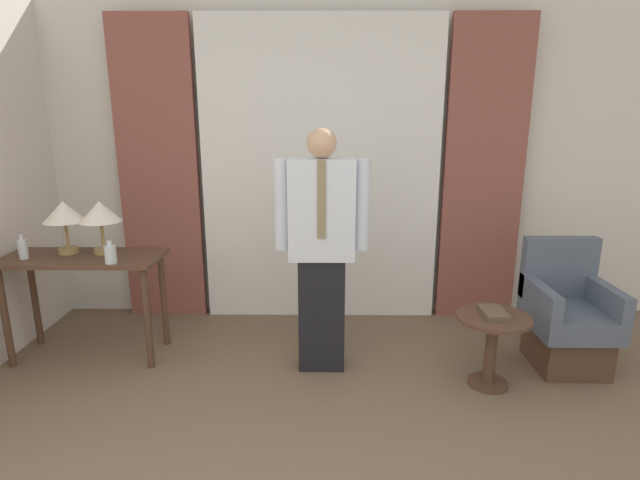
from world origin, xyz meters
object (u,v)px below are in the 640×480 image
(desk, at_px, (84,274))
(side_table, at_px, (492,338))
(table_lamp_left, at_px, (64,214))
(bottle_by_lamp, at_px, (110,254))
(armchair, at_px, (566,320))
(book, at_px, (494,312))
(table_lamp_right, at_px, (100,214))
(person, at_px, (322,244))
(bottle_near_edge, at_px, (23,249))

(desk, distance_m, side_table, 2.93)
(desk, height_order, table_lamp_left, table_lamp_left)
(bottle_by_lamp, xyz_separation_m, armchair, (3.23, 0.07, -0.51))
(book, bearing_deg, table_lamp_left, 171.27)
(table_lamp_left, height_order, table_lamp_right, same)
(person, distance_m, armchair, 1.87)
(desk, xyz_separation_m, bottle_near_edge, (-0.38, -0.07, 0.21))
(person, bearing_deg, bottle_near_edge, 177.34)
(side_table, distance_m, book, 0.18)
(person, bearing_deg, bottle_by_lamp, -179.79)
(bottle_near_edge, xyz_separation_m, person, (2.13, -0.10, 0.07))
(side_table, bearing_deg, bottle_near_edge, 174.10)
(table_lamp_right, distance_m, bottle_near_edge, 0.58)
(table_lamp_left, distance_m, bottle_near_edge, 0.36)
(desk, height_order, person, person)
(table_lamp_left, bearing_deg, person, -7.58)
(person, xyz_separation_m, side_table, (1.14, -0.24, -0.58))
(table_lamp_right, bearing_deg, desk, -149.13)
(armchair, relative_size, book, 3.93)
(table_lamp_right, bearing_deg, table_lamp_left, 180.00)
(book, bearing_deg, bottle_by_lamp, 175.41)
(table_lamp_left, relative_size, bottle_near_edge, 2.22)
(table_lamp_left, bearing_deg, bottle_by_lamp, -31.15)
(table_lamp_right, height_order, bottle_near_edge, table_lamp_right)
(desk, bearing_deg, table_lamp_left, 149.13)
(desk, height_order, bottle_by_lamp, bottle_by_lamp)
(armchair, bearing_deg, side_table, -154.73)
(bottle_near_edge, bearing_deg, armchair, -0.54)
(bottle_near_edge, height_order, person, person)
(book, bearing_deg, desk, 172.41)
(bottle_near_edge, relative_size, person, 0.10)
(table_lamp_left, xyz_separation_m, armchair, (3.66, -0.19, -0.74))
(table_lamp_right, distance_m, bottle_by_lamp, 0.38)
(person, bearing_deg, armchair, 2.00)
(table_lamp_right, relative_size, armchair, 0.43)
(bottle_by_lamp, bearing_deg, table_lamp_left, 148.85)
(bottle_near_edge, bearing_deg, book, -5.47)
(bottle_near_edge, bearing_deg, desk, 10.77)
(armchair, xyz_separation_m, side_table, (-0.64, -0.30, 0.00))
(table_lamp_right, bearing_deg, armchair, -3.18)
(table_lamp_left, bearing_deg, bottle_near_edge, -148.32)
(desk, relative_size, person, 0.67)
(armchair, height_order, book, armchair)
(bottle_by_lamp, bearing_deg, bottle_near_edge, 171.13)
(person, relative_size, side_table, 3.40)
(book, bearing_deg, bottle_near_edge, 174.53)
(book, bearing_deg, table_lamp_right, 170.44)
(table_lamp_left, relative_size, book, 1.68)
(bottle_near_edge, xyz_separation_m, book, (3.27, -0.31, -0.34))
(table_lamp_right, height_order, armchair, table_lamp_right)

